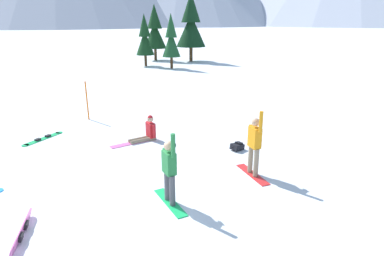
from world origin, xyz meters
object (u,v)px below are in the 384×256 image
object	(u,v)px
pine_tree_young	(145,38)
pine_tree_leaning	(155,30)
loose_snowboard_near_left	(22,231)
snowboarder_background	(147,132)
trail_marker_pole	(87,101)
backpack_black	(237,146)
snowboarder_midground	(254,145)
pine_tree_slender	(191,24)
pine_tree_broad	(171,39)
snowboarder_foreground	(169,170)
loose_snowboard_near_right	(43,138)

from	to	relation	value
pine_tree_young	pine_tree_leaning	size ratio (longest dim) A/B	0.83
loose_snowboard_near_left	snowboarder_background	bearing A→B (deg)	78.34
trail_marker_pole	backpack_black	bearing A→B (deg)	-23.83
snowboarder_midground	snowboarder_background	world-z (taller)	snowboarder_midground
trail_marker_pole	pine_tree_young	bearing A→B (deg)	95.21
snowboarder_midground	trail_marker_pole	distance (m)	8.79
loose_snowboard_near_left	pine_tree_slender	xyz separation A→B (m)	(0.25, 30.08, 3.68)
trail_marker_pole	pine_tree_slender	world-z (taller)	pine_tree_slender
loose_snowboard_near_left	trail_marker_pole	bearing A→B (deg)	103.68
backpack_black	pine_tree_broad	bearing A→B (deg)	106.41
snowboarder_foreground	pine_tree_broad	world-z (taller)	pine_tree_broad
snowboarder_foreground	loose_snowboard_near_left	world-z (taller)	snowboarder_foreground
loose_snowboard_near_left	pine_tree_broad	world-z (taller)	pine_tree_broad
snowboarder_foreground	snowboarder_background	size ratio (longest dim) A/B	1.25
loose_snowboard_near_left	pine_tree_leaning	bearing A→B (deg)	96.89
pine_tree_broad	pine_tree_slender	bearing A→B (deg)	77.29
snowboarder_background	pine_tree_young	xyz separation A→B (m)	(-4.95, 19.92, 2.30)
snowboarder_background	pine_tree_broad	size ratio (longest dim) A/B	0.32
pine_tree_broad	pine_tree_slender	distance (m)	5.51
snowboarder_background	pine_tree_leaning	xyz separation A→B (m)	(-4.97, 24.45, 2.84)
snowboarder_foreground	pine_tree_slender	world-z (taller)	pine_tree_slender
snowboarder_midground	trail_marker_pole	world-z (taller)	snowboarder_midground
pine_tree_broad	snowboarder_foreground	bearing A→B (deg)	-80.43
pine_tree_young	pine_tree_leaning	distance (m)	4.57
backpack_black	pine_tree_slender	world-z (taller)	pine_tree_slender
snowboarder_foreground	pine_tree_leaning	distance (m)	29.73
trail_marker_pole	pine_tree_leaning	size ratio (longest dim) A/B	0.31
trail_marker_pole	pine_tree_broad	world-z (taller)	pine_tree_broad
snowboarder_foreground	trail_marker_pole	xyz separation A→B (m)	(-5.04, 6.83, -0.03)
snowboarder_midground	pine_tree_broad	world-z (taller)	pine_tree_broad
snowboarder_foreground	pine_tree_broad	xyz separation A→B (m)	(-3.89, 23.09, 1.72)
loose_snowboard_near_right	backpack_black	size ratio (longest dim) A/B	3.28
pine_tree_broad	pine_tree_leaning	bearing A→B (deg)	115.49
loose_snowboard_near_right	backpack_black	world-z (taller)	backpack_black
snowboarder_midground	pine_tree_young	world-z (taller)	pine_tree_young
backpack_black	pine_tree_broad	distance (m)	20.25
loose_snowboard_near_right	pine_tree_young	world-z (taller)	pine_tree_young
trail_marker_pole	pine_tree_broad	bearing A→B (deg)	85.97
loose_snowboard_near_right	pine_tree_broad	world-z (taller)	pine_tree_broad
snowboarder_foreground	loose_snowboard_near_right	world-z (taller)	snowboarder_foreground
loose_snowboard_near_left	pine_tree_slender	size ratio (longest dim) A/B	0.24
snowboarder_foreground	backpack_black	world-z (taller)	snowboarder_foreground
pine_tree_slender	pine_tree_leaning	world-z (taller)	pine_tree_slender
snowboarder_background	loose_snowboard_near_right	bearing A→B (deg)	-175.32
snowboarder_midground	pine_tree_broad	bearing A→B (deg)	106.05
loose_snowboard_near_left	backpack_black	size ratio (longest dim) A/B	2.97
snowboarder_midground	snowboarder_foreground	bearing A→B (deg)	-139.84
loose_snowboard_near_left	backpack_black	bearing A→B (deg)	49.48
pine_tree_broad	loose_snowboard_near_right	bearing A→B (deg)	-95.65
pine_tree_leaning	pine_tree_slender	bearing A→B (deg)	-7.77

